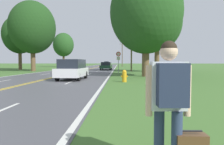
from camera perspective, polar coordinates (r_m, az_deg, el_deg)
hitchhiker_person at (r=2.63m, az=16.01°, el=-5.69°), size 0.58×0.42×1.71m
fire_hydrant at (r=14.37m, az=3.55°, el=-0.96°), size 0.48×0.32×0.88m
traffic_sign at (r=25.07m, az=1.85°, el=4.47°), size 0.60×0.10×2.75m
utility_pole_midground at (r=31.74m, az=5.58°, el=8.74°), size 1.80×0.24×8.92m
utility_pole_far at (r=62.84m, az=2.94°, el=5.34°), size 1.80×0.24×7.69m
tree_left_verge at (r=34.41m, az=-21.78°, el=11.83°), size 7.12×7.12×10.96m
tree_behind_sign at (r=42.19m, az=-24.91°, el=9.76°), size 6.23×6.23×10.21m
tree_mid_treeline at (r=20.83m, az=9.68°, el=16.55°), size 7.12×7.12×10.44m
tree_right_cluster at (r=30.37m, az=12.83°, el=13.67°), size 6.98×6.98×11.14m
tree_far_back at (r=60.36m, az=-13.70°, el=7.69°), size 5.97×5.97×9.91m
car_white_van_nearest at (r=16.52m, az=-11.25°, el=0.97°), size 2.03×4.05×1.65m
car_dark_green_sedan_approaching at (r=37.55m, az=-1.67°, el=1.94°), size 2.12×4.75×1.44m
car_champagne_suv_mid_near at (r=71.87m, az=-1.58°, el=2.58°), size 1.88×4.55×1.68m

